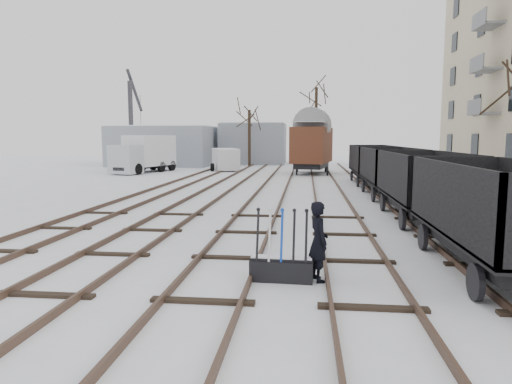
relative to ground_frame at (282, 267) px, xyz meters
The scene contains 16 objects.
ground 2.09m from the ground_frame, 130.45° to the left, with size 120.00×120.00×0.00m, color white.
tracks 15.31m from the ground_frame, 95.03° to the left, with size 13.90×52.00×0.16m.
shed_left 40.26m from the ground_frame, 110.89° to the left, with size 10.00×8.00×4.10m.
shed_right 41.96m from the ground_frame, 97.32° to the left, with size 7.00×6.00×4.50m.
ground_frame is the anchor object (origin of this frame).
worker 0.93m from the ground_frame, ahead, with size 0.61×0.40×1.66m, color black.
freight_wagon_a 4.84m from the ground_frame, 13.69° to the left, with size 2.37×5.93×2.42m.
freight_wagon_b 8.88m from the ground_frame, 58.28° to the left, with size 2.37×5.93×2.42m.
freight_wagon_c 14.71m from the ground_frame, 71.52° to the left, with size 2.37×5.93×2.42m.
freight_wagon_d 20.87m from the ground_frame, 77.10° to the left, with size 2.37×5.93×2.42m.
box_van_wagon 28.07m from the ground_frame, 88.07° to the left, with size 3.79×5.82×4.11m.
lorry 30.59m from the ground_frame, 115.02° to the left, with size 3.46×7.09×3.08m.
panel_van 31.60m from the ground_frame, 102.18° to the left, with size 3.19×4.76×1.93m.
crane 40.99m from the ground_frame, 115.42° to the left, with size 2.16×5.78×9.78m.
tree_far_left 37.42m from the ground_frame, 98.11° to the left, with size 0.30×0.30×5.66m, color black.
tree_far_right 38.37m from the ground_frame, 87.85° to the left, with size 0.30×0.30×7.95m, color black.
Camera 1 is at (1.82, -10.75, 2.97)m, focal length 32.00 mm.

